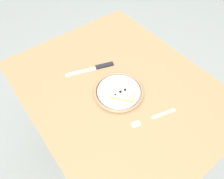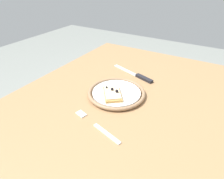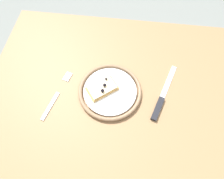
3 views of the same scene
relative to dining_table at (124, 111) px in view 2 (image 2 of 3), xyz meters
name	(u,v)px [view 2 (image 2 of 3)]	position (x,y,z in m)	size (l,w,h in m)	color
dining_table	(124,111)	(0.00, 0.00, 0.00)	(0.98, 0.79, 0.70)	#936D47
plate	(116,93)	(-0.03, 0.02, 0.10)	(0.23, 0.23, 0.02)	white
pizza_slice_near	(112,93)	(-0.06, 0.02, 0.12)	(0.12, 0.11, 0.03)	tan
knife	(139,76)	(0.15, 0.01, 0.10)	(0.10, 0.23, 0.01)	silver
fork	(96,126)	(-0.22, -0.01, 0.10)	(0.07, 0.20, 0.00)	silver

